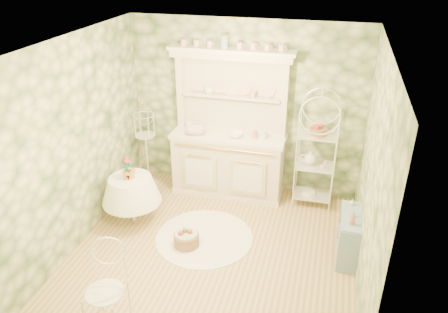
% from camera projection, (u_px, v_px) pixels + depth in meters
% --- Properties ---
extents(floor, '(3.60, 3.60, 0.00)m').
position_uv_depth(floor, '(214.00, 251.00, 5.76)').
color(floor, tan).
rests_on(floor, ground).
extents(ceiling, '(3.60, 3.60, 0.00)m').
position_uv_depth(ceiling, '(212.00, 45.00, 4.56)').
color(ceiling, white).
rests_on(ceiling, floor).
extents(wall_left, '(3.60, 3.60, 0.00)m').
position_uv_depth(wall_left, '(78.00, 143.00, 5.57)').
color(wall_left, beige).
rests_on(wall_left, floor).
extents(wall_right, '(3.60, 3.60, 0.00)m').
position_uv_depth(wall_right, '(372.00, 179.00, 4.75)').
color(wall_right, beige).
rests_on(wall_right, floor).
extents(wall_back, '(3.60, 3.60, 0.00)m').
position_uv_depth(wall_back, '(245.00, 108.00, 6.72)').
color(wall_back, beige).
rests_on(wall_back, floor).
extents(wall_front, '(3.60, 3.60, 0.00)m').
position_uv_depth(wall_front, '(153.00, 255.00, 3.60)').
color(wall_front, beige).
rests_on(wall_front, floor).
extents(kitchen_dresser, '(1.87, 0.61, 2.29)m').
position_uv_depth(kitchen_dresser, '(228.00, 126.00, 6.61)').
color(kitchen_dresser, silver).
rests_on(kitchen_dresser, floor).
extents(bakers_rack, '(0.59, 0.42, 1.89)m').
position_uv_depth(bakers_rack, '(317.00, 148.00, 6.39)').
color(bakers_rack, white).
rests_on(bakers_rack, floor).
extents(side_shelf, '(0.33, 0.74, 0.62)m').
position_uv_depth(side_shelf, '(349.00, 236.00, 5.55)').
color(side_shelf, '#7F9DBC').
rests_on(side_shelf, floor).
extents(round_table, '(0.84, 0.84, 0.80)m').
position_uv_depth(round_table, '(132.00, 197.00, 6.20)').
color(round_table, white).
rests_on(round_table, floor).
extents(cafe_chair, '(0.55, 0.55, 0.95)m').
position_uv_depth(cafe_chair, '(104.00, 290.00, 4.45)').
color(cafe_chair, white).
rests_on(cafe_chair, floor).
extents(birdcage_stand, '(0.39, 0.39, 1.50)m').
position_uv_depth(birdcage_stand, '(146.00, 144.00, 6.97)').
color(birdcage_stand, white).
rests_on(birdcage_stand, floor).
extents(floor_basket, '(0.41, 0.41, 0.22)m').
position_uv_depth(floor_basket, '(186.00, 238.00, 5.82)').
color(floor_basket, '#926E4B').
rests_on(floor_basket, floor).
extents(lace_rug, '(1.75, 1.75, 0.01)m').
position_uv_depth(lace_rug, '(204.00, 237.00, 6.01)').
color(lace_rug, white).
rests_on(lace_rug, floor).
extents(bowl_floral, '(0.39, 0.39, 0.08)m').
position_uv_depth(bowl_floral, '(196.00, 133.00, 6.70)').
color(bowl_floral, white).
rests_on(bowl_floral, kitchen_dresser).
extents(bowl_white, '(0.27, 0.27, 0.07)m').
position_uv_depth(bowl_white, '(236.00, 136.00, 6.59)').
color(bowl_white, white).
rests_on(bowl_white, kitchen_dresser).
extents(cup_left, '(0.16, 0.16, 0.11)m').
position_uv_depth(cup_left, '(209.00, 92.00, 6.62)').
color(cup_left, white).
rests_on(cup_left, kitchen_dresser).
extents(cup_right, '(0.14, 0.14, 0.10)m').
position_uv_depth(cup_right, '(253.00, 95.00, 6.47)').
color(cup_right, white).
rests_on(cup_right, kitchen_dresser).
extents(potted_geranium, '(0.16, 0.11, 0.28)m').
position_uv_depth(potted_geranium, '(128.00, 171.00, 5.96)').
color(potted_geranium, '#3F7238').
rests_on(potted_geranium, round_table).
extents(bottle_amber, '(0.06, 0.06, 0.16)m').
position_uv_depth(bottle_amber, '(352.00, 219.00, 5.22)').
color(bottle_amber, '#B26D48').
rests_on(bottle_amber, side_shelf).
extents(bottle_blue, '(0.05, 0.05, 0.10)m').
position_uv_depth(bottle_blue, '(352.00, 214.00, 5.38)').
color(bottle_blue, '#8AABB9').
rests_on(bottle_blue, side_shelf).
extents(bottle_glass, '(0.08, 0.08, 0.08)m').
position_uv_depth(bottle_glass, '(352.00, 203.00, 5.61)').
color(bottle_glass, silver).
rests_on(bottle_glass, side_shelf).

